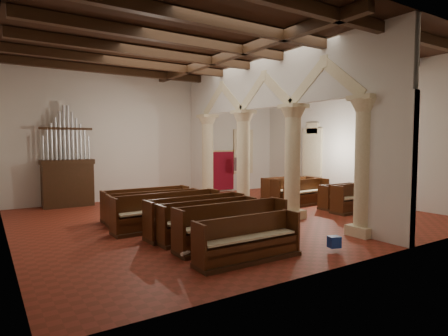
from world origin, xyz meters
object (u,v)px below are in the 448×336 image
pipe_organ (67,174)px  nave_pew_0 (249,246)px  processional_banner (239,179)px  lectern (81,192)px  aisle_pew_0 (353,203)px

pipe_organ → nave_pew_0: 10.33m
processional_banner → pipe_organ: bearing=-161.6°
lectern → aisle_pew_0: size_ratio=0.71×
pipe_organ → aisle_pew_0: bearing=-39.4°
pipe_organ → lectern: 0.94m
aisle_pew_0 → lectern: bearing=139.0°
aisle_pew_0 → nave_pew_0: bearing=-159.9°
processional_banner → nave_pew_0: processional_banner is taller
nave_pew_0 → pipe_organ: bearing=101.8°
lectern → aisle_pew_0: bearing=-61.7°
lectern → processional_banner: processional_banner is taller
pipe_organ → lectern: bearing=-4.0°
pipe_organ → aisle_pew_0: (9.10, -7.47, -1.00)m
nave_pew_0 → aisle_pew_0: (7.02, 2.59, 0.03)m
processional_banner → aisle_pew_0: size_ratio=1.03×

